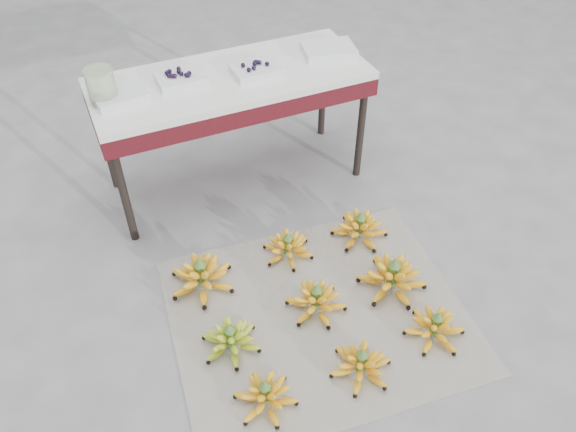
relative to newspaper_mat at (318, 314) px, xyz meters
name	(u,v)px	position (x,y,z in m)	size (l,w,h in m)	color
ground	(328,309)	(0.05, 0.01, 0.00)	(60.00, 60.00, 0.00)	slate
newspaper_mat	(318,314)	(0.00, 0.00, 0.00)	(1.25, 1.05, 0.01)	white
bunch_front_left	(265,396)	(-0.37, -0.29, 0.05)	(0.32, 0.32, 0.15)	yellow
bunch_front_center	(361,364)	(0.03, -0.32, 0.05)	(0.31, 0.31, 0.15)	yellow
bunch_front_right	(435,328)	(0.39, -0.30, 0.05)	(0.30, 0.30, 0.15)	yellow
bunch_mid_left	(231,339)	(-0.40, 0.00, 0.05)	(0.29, 0.29, 0.15)	#92C026
bunch_mid_center	(316,301)	(0.00, 0.03, 0.06)	(0.34, 0.34, 0.16)	yellow
bunch_mid_right	(392,278)	(0.37, 0.00, 0.07)	(0.40, 0.40, 0.18)	yellow
bunch_back_left	(202,276)	(-0.41, 0.36, 0.06)	(0.34, 0.34, 0.18)	yellow
bunch_back_center	(288,247)	(0.02, 0.38, 0.05)	(0.26, 0.26, 0.15)	yellow
bunch_back_right	(360,228)	(0.40, 0.35, 0.06)	(0.31, 0.31, 0.17)	yellow
vendor_table	(231,89)	(0.01, 1.02, 0.57)	(1.35, 0.54, 0.65)	black
tray_far_left	(120,96)	(-0.52, 1.01, 0.66)	(0.25, 0.20, 0.04)	silver
tray_left	(181,78)	(-0.22, 1.05, 0.66)	(0.23, 0.17, 0.06)	silver
tray_right	(256,70)	(0.13, 0.99, 0.66)	(0.23, 0.17, 0.06)	silver
tray_far_right	(329,50)	(0.54, 1.03, 0.66)	(0.29, 0.23, 0.04)	silver
glass_jar	(102,86)	(-0.59, 1.02, 0.72)	(0.13, 0.13, 0.16)	#D4F0BF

